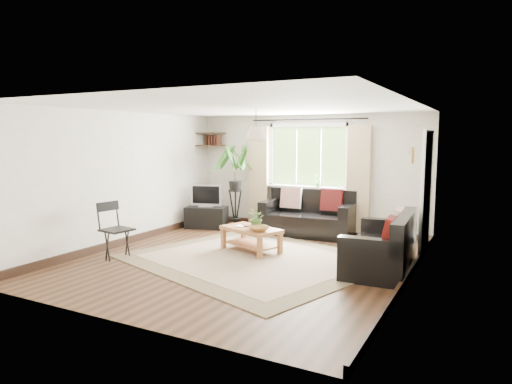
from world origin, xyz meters
The scene contains 24 objects.
floor centered at (0.00, 0.00, 0.00)m, with size 5.50×5.50×0.00m, color black.
ceiling centered at (0.00, 0.00, 2.40)m, with size 5.50×5.50×0.00m, color white.
wall_back centered at (0.00, 2.75, 1.20)m, with size 5.00×0.02×2.40m, color beige.
wall_front centered at (0.00, -2.75, 1.20)m, with size 5.00×0.02×2.40m, color beige.
wall_left centered at (-2.50, 0.00, 1.20)m, with size 0.02×5.50×2.40m, color beige.
wall_right centered at (2.50, 0.00, 1.20)m, with size 0.02×5.50×2.40m, color beige.
rug centered at (0.11, 0.10, 0.01)m, with size 3.64×3.12×0.02m, color beige.
window centered at (0.00, 2.71, 1.55)m, with size 2.50×0.16×2.16m, color white, non-canonical shape.
door centered at (2.47, 1.70, 1.00)m, with size 0.06×0.96×2.06m, color silver.
corner_shelf centered at (-2.25, 2.50, 1.89)m, with size 0.50×0.50×0.34m, color black, non-canonical shape.
pendant_lamp centered at (0.00, 0.40, 2.05)m, with size 0.36×0.36×0.54m, color beige, non-canonical shape.
wall_sconce centered at (2.43, 0.30, 1.74)m, with size 0.12×0.12×0.28m, color beige, non-canonical shape.
sofa_back centered at (0.20, 2.24, 0.43)m, with size 1.81×0.90×0.85m, color black, non-canonical shape.
sofa_right centered at (2.01, 0.50, 0.40)m, with size 0.85×1.71×0.80m, color black, non-canonical shape.
coffee_table centered at (-0.16, 0.51, 0.21)m, with size 1.03×0.56×0.42m, color #965531, non-canonical shape.
table_plant centered at (-0.05, 0.53, 0.59)m, with size 0.31×0.27×0.34m, color #335923.
bowl centered at (0.09, 0.32, 0.46)m, with size 0.32×0.32×0.08m, color olive.
book_a centered at (-0.43, 0.52, 0.43)m, with size 0.15×0.20×0.02m, color white.
book_b centered at (-0.31, 0.69, 0.43)m, with size 0.17×0.23×0.02m, color brown.
tv_stand centered at (-1.98, 1.89, 0.23)m, with size 0.86×0.48×0.46m, color black.
tv centered at (-1.98, 1.89, 0.71)m, with size 0.66×0.22×0.50m, color #A5A5AA, non-canonical shape.
palm_stand centered at (-1.45, 2.20, 0.89)m, with size 0.69×0.69×1.77m, color black, non-canonical shape.
folding_chair centered at (-1.86, -0.86, 0.45)m, with size 0.47×0.47×0.91m, color black, non-canonical shape.
sill_plant centered at (0.25, 2.63, 1.06)m, with size 0.14×0.10×0.27m, color #2D6023.
Camera 1 is at (3.45, -6.16, 1.95)m, focal length 32.00 mm.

